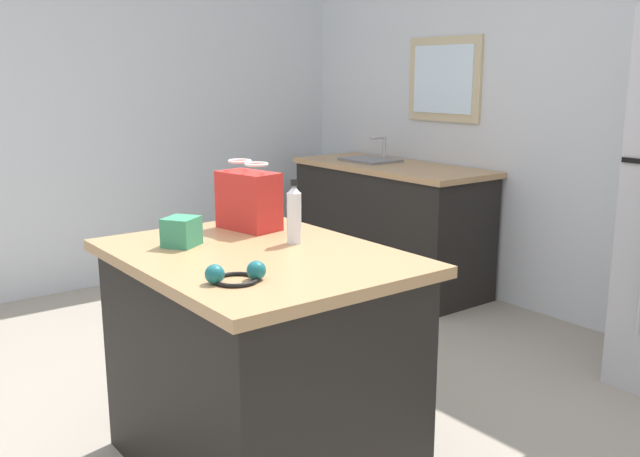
% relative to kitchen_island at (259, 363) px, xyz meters
% --- Properties ---
extents(back_wall, '(5.44, 0.13, 2.64)m').
position_rel_kitchen_island_xyz_m(back_wall, '(-0.19, 2.54, 0.87)').
color(back_wall, silver).
rests_on(back_wall, ground).
extents(left_wall, '(0.10, 5.33, 2.64)m').
position_rel_kitchen_island_xyz_m(left_wall, '(-2.89, -0.13, 0.87)').
color(left_wall, silver).
rests_on(left_wall, ground).
extents(kitchen_island, '(1.19, 0.90, 0.90)m').
position_rel_kitchen_island_xyz_m(kitchen_island, '(0.00, 0.00, 0.00)').
color(kitchen_island, black).
rests_on(kitchen_island, ground).
extents(sink_counter, '(1.58, 0.65, 1.10)m').
position_rel_kitchen_island_xyz_m(sink_counter, '(-1.58, 2.15, 0.01)').
color(sink_counter, black).
rests_on(sink_counter, ground).
extents(shopping_bag, '(0.29, 0.20, 0.29)m').
position_rel_kitchen_island_xyz_m(shopping_bag, '(-0.36, 0.19, 0.57)').
color(shopping_bag, red).
rests_on(shopping_bag, kitchen_island).
extents(small_box, '(0.17, 0.17, 0.11)m').
position_rel_kitchen_island_xyz_m(small_box, '(-0.26, -0.18, 0.50)').
color(small_box, '#388E66').
rests_on(small_box, kitchen_island).
extents(bottle, '(0.06, 0.06, 0.26)m').
position_rel_kitchen_island_xyz_m(bottle, '(-0.03, 0.19, 0.56)').
color(bottle, white).
rests_on(bottle, kitchen_island).
extents(ear_defenders, '(0.19, 0.19, 0.06)m').
position_rel_kitchen_island_xyz_m(ear_defenders, '(0.29, -0.26, 0.47)').
color(ear_defenders, black).
rests_on(ear_defenders, kitchen_island).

